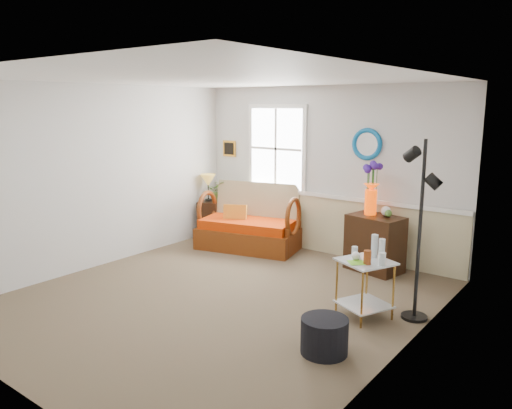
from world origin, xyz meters
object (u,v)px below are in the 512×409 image
Objects in this scene: lamp_stand at (210,219)px; cabinet at (375,243)px; floor_lamp at (420,232)px; loveseat at (249,217)px; side_table at (365,289)px; ottoman at (324,336)px.

lamp_stand is 3.09m from cabinet.
lamp_stand is 0.81× the size of cabinet.
floor_lamp reaches higher than cabinet.
floor_lamp is at bearing -32.40° from loveseat.
cabinet is at bearing 110.50° from side_table.
loveseat reaches higher than lamp_stand.
ottoman is at bearing -86.30° from floor_lamp.
cabinet is at bearing 0.81° from lamp_stand.
ottoman is (2.75, -2.35, -0.35)m from loveseat.
floor_lamp reaches higher than ottoman.
floor_lamp is at bearing 72.85° from ottoman.
cabinet is 2.62m from ottoman.
side_table reaches higher than ottoman.
loveseat is 3.63m from ottoman.
lamp_stand is 0.99× the size of side_table.
loveseat is at bearing -177.76° from floor_lamp.
floor_lamp reaches higher than loveseat.
side_table is at bearing 93.78° from ottoman.
loveseat is at bearing 139.48° from ottoman.
ottoman is (0.64, -2.53, -0.22)m from cabinet.
side_table is (3.67, -1.50, 0.00)m from lamp_stand.
cabinet reaches higher than side_table.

